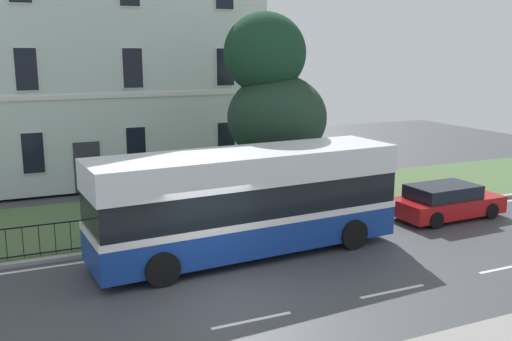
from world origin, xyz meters
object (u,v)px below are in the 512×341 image
georgian_townhouse (68,38)px  parked_hatchback_00 (446,202)px  litter_bin (109,222)px  evergreen_tree (271,137)px  single_decker_bus (248,201)px

georgian_townhouse → parked_hatchback_00: 18.77m
litter_bin → parked_hatchback_00: bearing=-10.2°
parked_hatchback_00 → evergreen_tree: bearing=139.4°
single_decker_bus → litter_bin: size_ratio=7.99×
evergreen_tree → litter_bin: size_ratio=6.67×
evergreen_tree → single_decker_bus: (-3.07, -4.74, -1.12)m
georgian_townhouse → litter_bin: size_ratio=14.41×
georgian_townhouse → parked_hatchback_00: (11.68, -13.35, -6.12)m
evergreen_tree → litter_bin: (-6.78, -2.05, -2.07)m
georgian_townhouse → single_decker_bus: (3.41, -13.86, -5.06)m
georgian_townhouse → evergreen_tree: size_ratio=2.16×
parked_hatchback_00 → georgian_townhouse: bearing=129.6°
litter_bin → single_decker_bus: bearing=-35.8°
single_decker_bus → litter_bin: (-3.71, 2.68, -0.95)m
georgian_townhouse → parked_hatchback_00: size_ratio=4.10×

